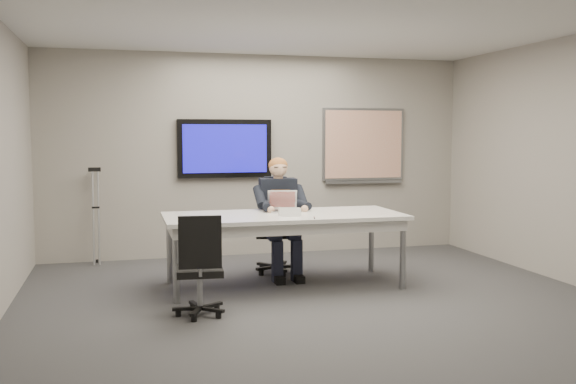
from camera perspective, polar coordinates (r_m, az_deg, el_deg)
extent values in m
cube|color=#3C3C3F|center=(6.36, 3.36, -10.30)|extent=(6.00, 6.00, 0.02)
cube|color=silver|center=(6.23, 3.50, 15.37)|extent=(6.00, 6.00, 0.02)
cube|color=#9F998F|center=(9.04, -2.56, 3.27)|extent=(6.00, 0.02, 2.80)
cube|color=#9F998F|center=(3.43, 19.34, -0.02)|extent=(6.00, 0.02, 2.80)
cube|color=silver|center=(7.12, -0.37, -2.15)|extent=(2.64, 1.11, 0.04)
cube|color=silver|center=(7.13, -0.37, -2.84)|extent=(2.53, 1.00, 0.11)
cylinder|color=gray|center=(6.54, -9.92, -6.48)|extent=(0.07, 0.07, 0.77)
cylinder|color=gray|center=(7.16, 10.17, -5.48)|extent=(0.07, 0.07, 0.77)
cylinder|color=gray|center=(7.44, -10.49, -5.07)|extent=(0.07, 0.07, 0.77)
cylinder|color=gray|center=(7.99, 7.41, -4.33)|extent=(0.07, 0.07, 0.77)
cube|color=black|center=(8.89, -5.65, 3.87)|extent=(1.30, 0.08, 0.80)
cube|color=#110D96|center=(8.85, -5.60, 3.86)|extent=(1.16, 0.01, 0.66)
cube|color=gray|center=(9.46, 6.71, 4.23)|extent=(1.25, 0.04, 1.05)
cube|color=white|center=(9.44, 6.76, 4.23)|extent=(1.18, 0.01, 0.98)
cube|color=gray|center=(9.45, 6.75, 0.90)|extent=(1.18, 0.05, 0.04)
cylinder|color=gray|center=(7.87, -0.96, -5.05)|extent=(0.06, 0.06, 0.39)
cube|color=black|center=(7.84, -0.97, -3.66)|extent=(0.60, 0.60, 0.08)
cube|color=black|center=(8.02, -0.96, -0.89)|extent=(0.45, 0.16, 0.56)
cylinder|color=gray|center=(6.11, -7.84, -8.48)|extent=(0.06, 0.06, 0.33)
cube|color=black|center=(6.08, -7.86, -6.96)|extent=(0.46, 0.46, 0.06)
cube|color=black|center=(5.82, -7.83, -4.45)|extent=(0.39, 0.08, 0.48)
cube|color=black|center=(7.76, -0.91, -0.99)|extent=(0.45, 0.28, 0.60)
cube|color=#392517|center=(7.63, -0.68, -0.86)|extent=(0.23, 0.04, 0.29)
sphere|color=#E5B18C|center=(7.69, -0.86, 2.15)|extent=(0.22, 0.22, 0.22)
ellipsoid|color=#935325|center=(7.71, -0.89, 2.38)|extent=(0.23, 0.23, 0.19)
cube|color=silver|center=(7.30, -0.22, -1.72)|extent=(0.38, 0.30, 0.02)
cube|color=black|center=(7.29, -0.20, -1.65)|extent=(0.31, 0.22, 0.00)
cube|color=silver|center=(7.43, -0.52, -0.68)|extent=(0.35, 0.15, 0.22)
cube|color=#B11712|center=(7.42, -0.50, -0.66)|extent=(0.30, 0.12, 0.19)
cylinder|color=black|center=(6.77, 2.36, -2.29)|extent=(0.04, 0.14, 0.01)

